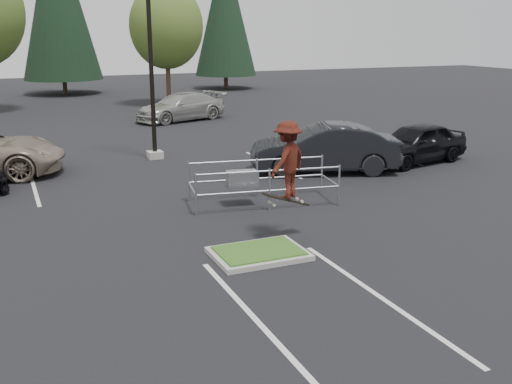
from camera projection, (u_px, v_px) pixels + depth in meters
name	position (u px, v px, depth m)	size (l,w,h in m)	color
ground	(259.00, 256.00, 14.29)	(120.00, 120.00, 0.00)	black
grass_median	(259.00, 253.00, 14.27)	(2.20, 1.60, 0.16)	#A09B95
stall_lines	(144.00, 199.00, 19.10)	(22.62, 17.60, 0.01)	silver
light_pole	(150.00, 47.00, 23.91)	(0.70, 0.60, 10.12)	#A09B95
decid_c	(166.00, 29.00, 41.62)	(5.12, 5.12, 8.38)	#38281C
conif_c	(225.00, 10.00, 52.83)	(5.50, 5.50, 12.50)	#38281C
cart_corral	(247.00, 179.00, 18.30)	(4.66, 2.31, 1.26)	#979AA0
skateboarder	(286.00, 160.00, 15.09)	(1.47, 1.30, 2.26)	black
car_r_charc	(324.00, 149.00, 22.45)	(1.92, 5.51, 1.82)	black
car_r_black	(416.00, 143.00, 24.10)	(1.89, 4.70, 1.60)	black
car_far_silver	(182.00, 107.00, 35.34)	(2.26, 5.57, 1.62)	#AEAFA9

